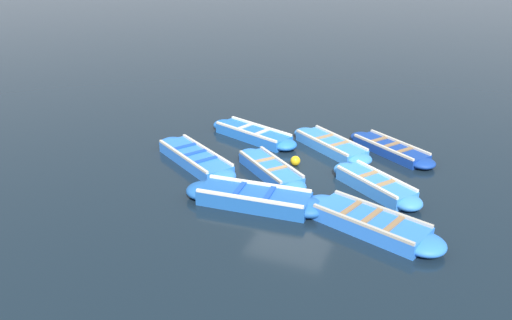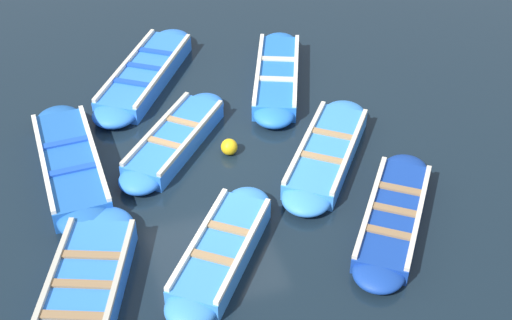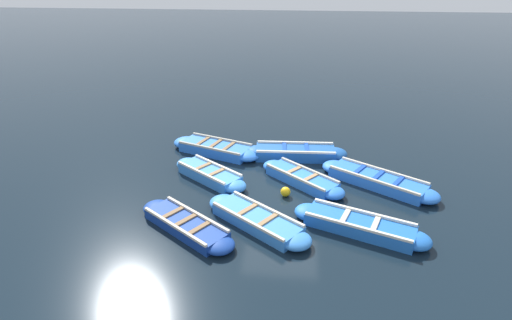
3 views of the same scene
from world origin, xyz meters
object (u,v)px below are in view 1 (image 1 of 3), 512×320
Objects in this scene: boat_tucked at (331,145)px; boat_mid_row at (254,198)px; boat_bow_out at (270,169)px; boat_broadside at (195,158)px; boat_alongside at (375,185)px; boat_near_quay at (253,134)px; boat_inner_gap at (390,149)px; buoy_orange_near at (295,161)px; boat_stern_in at (371,223)px.

boat_tucked is 0.86× the size of boat_mid_row.
boat_broadside is (-0.11, 2.44, 0.01)m from boat_bow_out.
boat_mid_row is at bearing 125.42° from boat_alongside.
boat_tucked is 4.56m from boat_mid_row.
boat_alongside is at bearing -88.52° from boat_bow_out.
boat_bow_out is at bearing 91.48° from boat_alongside.
boat_near_quay is (2.51, 1.56, 0.01)m from boat_bow_out.
boat_broadside is at bearing 119.07° from boat_inner_gap.
boat_bow_out is 9.75× the size of buoy_orange_near.
boat_alongside is at bearing 6.24° from boat_stern_in.
boat_mid_row is at bearing 149.86° from boat_inner_gap.
boat_bow_out is 0.80× the size of boat_near_quay.
boat_broadside is at bearing 161.35° from boat_near_quay.
buoy_orange_near is (-2.05, 2.59, 0.01)m from boat_inner_gap.
boat_mid_row is (-4.43, -1.81, 0.03)m from boat_near_quay.
boat_inner_gap is (0.42, -1.88, -0.02)m from boat_tucked.
boat_inner_gap is at bearing -84.49° from boat_near_quay.
boat_tucked is 2.76m from boat_near_quay.
boat_alongside is 3.08m from boat_tucked.
boat_broadside is at bearing 92.02° from boat_alongside.
boat_inner_gap is 10.54× the size of buoy_orange_near.
boat_alongside is 0.92× the size of boat_inner_gap.
boat_bow_out is 0.77× the size of boat_mid_row.
boat_mid_row is (-1.99, 2.80, 0.02)m from boat_alongside.
buoy_orange_near is at bearing -4.82° from boat_mid_row.
boat_tucked is 1.93m from boat_inner_gap.
boat_near_quay is at bearing 51.98° from buoy_orange_near.
boat_bow_out is 0.79× the size of boat_broadside.
boat_near_quay reaches higher than boat_inner_gap.
boat_broadside is (-2.62, 0.89, 0.00)m from boat_near_quay.
boat_broadside is (-3.07, 5.52, 0.03)m from boat_inner_gap.
boat_bow_out is at bearing 58.45° from boat_stern_in.
boat_near_quay is at bearing 95.51° from boat_inner_gap.
boat_alongside is 5.50m from boat_broadside.
boat_broadside is 12.39× the size of buoy_orange_near.
boat_broadside is (1.80, 2.69, -0.03)m from boat_mid_row.
boat_stern_in is at bearing -121.55° from boat_bow_out.
boat_inner_gap is 6.32m from boat_broadside.
boat_alongside is 0.77× the size of boat_mid_row.
boat_alongside is at bearing -117.78° from boat_near_quay.
boat_inner_gap is at bearing -51.68° from buoy_orange_near.
boat_near_quay is at bearing -18.65° from boat_broadside.
boat_broadside is at bearing 71.63° from boat_stern_in.
boat_bow_out is 2.95m from boat_near_quay.
boat_tucked is 10.83× the size of buoy_orange_near.
boat_broadside reaches higher than boat_bow_out.
buoy_orange_near is at bearing -28.30° from boat_bow_out.
boat_near_quay is 0.98× the size of boat_broadside.
boat_mid_row is 1.02× the size of boat_broadside.
boat_alongside is 2.70m from buoy_orange_near.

